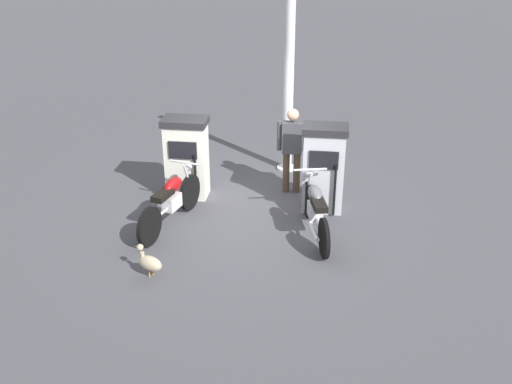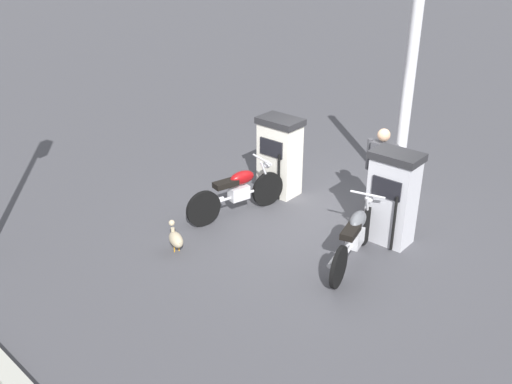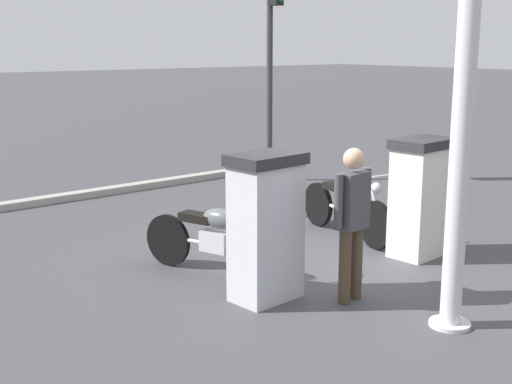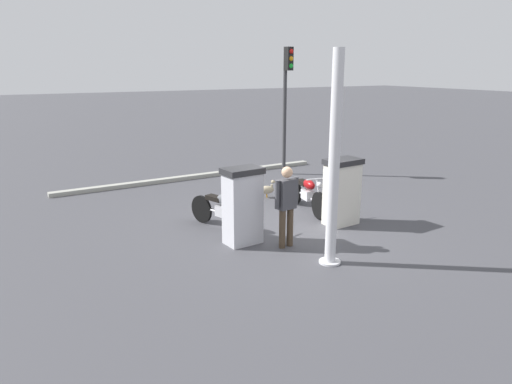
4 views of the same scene
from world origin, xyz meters
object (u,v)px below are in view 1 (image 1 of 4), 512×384
(motorcycle_near_pump, at_px, (171,201))
(attendant_person, at_px, (292,145))
(motorcycle_far_pump, at_px, (315,209))
(fuel_pump_far, at_px, (324,168))
(wandering_duck, at_px, (150,262))
(fuel_pump_near, at_px, (187,157))
(canopy_support_pole, at_px, (289,83))

(motorcycle_near_pump, relative_size, attendant_person, 1.22)
(motorcycle_far_pump, bearing_deg, fuel_pump_far, 179.97)
(motorcycle_far_pump, relative_size, wandering_duck, 3.89)
(fuel_pump_near, xyz_separation_m, attendant_person, (-0.60, 1.85, 0.17))
(fuel_pump_far, bearing_deg, motorcycle_near_pump, -63.84)
(fuel_pump_far, distance_m, motorcycle_near_pump, 2.70)
(attendant_person, height_order, wandering_duck, attendant_person)
(motorcycle_far_pump, height_order, attendant_person, attendant_person)
(motorcycle_near_pump, bearing_deg, fuel_pump_near, -174.34)
(fuel_pump_near, relative_size, attendant_person, 0.93)
(fuel_pump_near, distance_m, wandering_duck, 2.82)
(motorcycle_far_pump, bearing_deg, wandering_duck, -50.24)
(attendant_person, bearing_deg, motorcycle_far_pump, 23.29)
(motorcycle_near_pump, bearing_deg, attendant_person, 135.71)
(fuel_pump_far, relative_size, motorcycle_far_pump, 0.83)
(fuel_pump_far, height_order, motorcycle_near_pump, fuel_pump_far)
(fuel_pump_far, relative_size, attendant_person, 0.96)
(fuel_pump_near, height_order, motorcycle_near_pump, fuel_pump_near)
(fuel_pump_far, xyz_separation_m, motorcycle_far_pump, (0.95, -0.00, -0.33))
(attendant_person, height_order, canopy_support_pole, canopy_support_pole)
(fuel_pump_far, distance_m, canopy_support_pole, 2.18)
(fuel_pump_near, xyz_separation_m, wandering_duck, (2.74, 0.36, -0.54))
(fuel_pump_far, xyz_separation_m, motorcycle_near_pump, (1.18, -2.40, -0.34))
(motorcycle_far_pump, xyz_separation_m, attendant_person, (-1.55, -0.67, 0.47))
(fuel_pump_far, height_order, attendant_person, attendant_person)
(attendant_person, bearing_deg, canopy_support_pole, -165.26)
(wandering_duck, bearing_deg, motorcycle_far_pump, 129.76)
(fuel_pump_far, height_order, motorcycle_far_pump, fuel_pump_far)
(motorcycle_far_pump, xyz_separation_m, wandering_duck, (1.80, -2.16, -0.24))
(fuel_pump_far, distance_m, attendant_person, 0.91)
(wandering_duck, bearing_deg, fuel_pump_near, -172.50)
(fuel_pump_far, relative_size, canopy_support_pole, 0.41)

